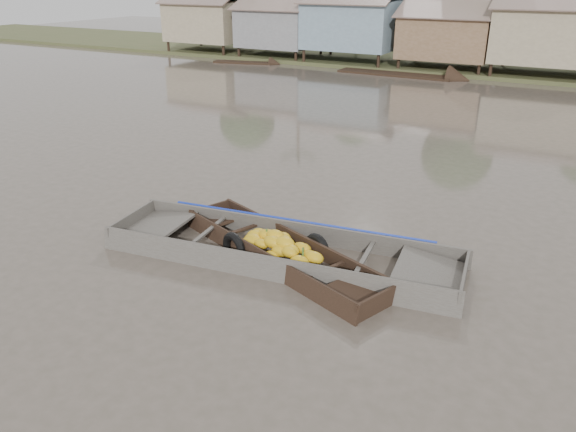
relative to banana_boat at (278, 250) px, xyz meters
The scene contains 4 objects.
ground 0.61m from the banana_boat, 62.88° to the right, with size 120.00×120.00×0.00m, color #50493D.
riverbank 31.65m from the banana_boat, 84.00° to the left, with size 120.00×12.47×10.22m.
banana_boat is the anchor object (origin of this frame).
viewer_boat 0.15m from the banana_boat, ahead, with size 8.45×3.18×0.66m.
Camera 1 is at (5.45, -9.48, 6.03)m, focal length 35.00 mm.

